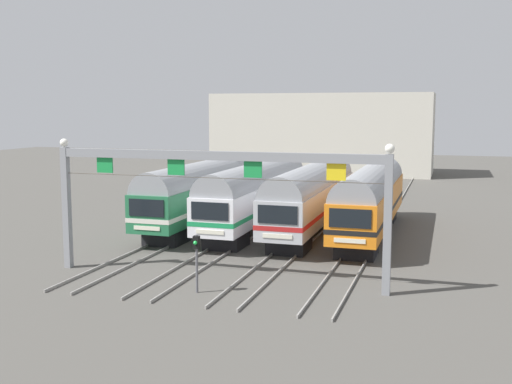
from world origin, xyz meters
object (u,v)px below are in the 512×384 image
Objects in this scene: commuter_train_white at (256,192)px; catenary_gantry at (214,179)px; commuter_train_stainless at (312,194)px; yard_signal_mast at (197,252)px; commuter_train_orange at (371,196)px; commuter_train_green at (204,190)px.

commuter_train_white is 1.04× the size of catenary_gantry.
commuter_train_stainless reaches higher than yard_signal_mast.
catenary_gantry is at bearing 90.00° from yard_signal_mast.
commuter_train_white reaches higher than yard_signal_mast.
commuter_train_stainless is 15.94m from yard_signal_mast.
catenary_gantry is at bearing -114.17° from commuter_train_orange.
commuter_train_stainless reaches higher than commuter_train_white.
commuter_train_white is 4.04m from commuter_train_stainless.
yard_signal_mast is at bearing -110.98° from commuter_train_orange.
commuter_train_white is at bearing -0.06° from commuter_train_green.
yard_signal_mast is (-6.06, -15.79, -0.76)m from commuter_train_orange.
commuter_train_orange is 6.57× the size of yard_signal_mast.
yard_signal_mast is (0.00, -2.30, -3.18)m from catenary_gantry.
yard_signal_mast is at bearing -82.71° from commuter_train_white.
commuter_train_stainless is at bearing 0.00° from commuter_train_green.
commuter_train_stainless is (8.08, 0.00, 0.00)m from commuter_train_green.
commuter_train_stainless is at bearing 179.94° from commuter_train_orange.
catenary_gantry reaches higher than commuter_train_white.
commuter_train_green is 6.57× the size of yard_signal_mast.
catenary_gantry is at bearing -81.49° from commuter_train_white.
commuter_train_stainless is (4.04, 0.00, 0.00)m from commuter_train_white.
commuter_train_orange is 1.04× the size of catenary_gantry.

